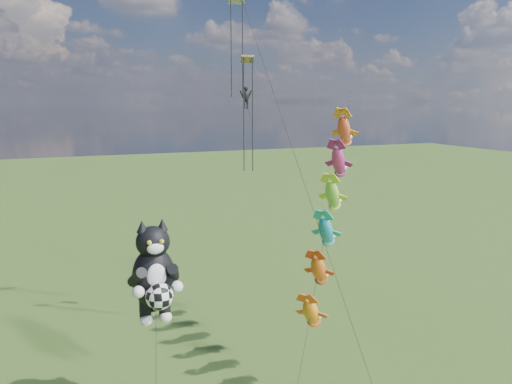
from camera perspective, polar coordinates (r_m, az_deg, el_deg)
name	(u,v)px	position (r m, az deg, el deg)	size (l,w,h in m)	color
cat_kite_rig	(154,273)	(28.26, -11.53, -9.04)	(2.81, 4.31, 11.02)	brown
fish_windsock_rig	(329,212)	(32.70, 8.35, -2.31)	(10.87, 11.86, 18.20)	brown
parafoil_rig	(248,86)	(37.62, -0.96, 12.07)	(3.33, 17.34, 26.16)	brown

